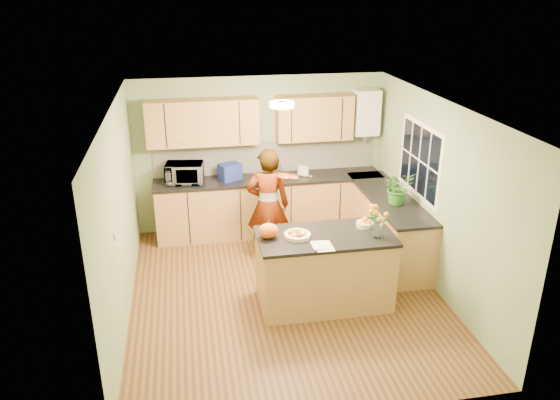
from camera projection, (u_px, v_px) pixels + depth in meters
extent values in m
plane|color=#502D17|center=(286.00, 293.00, 7.23)|extent=(4.50, 4.50, 0.00)
cube|color=white|center=(286.00, 106.00, 6.30)|extent=(4.00, 4.50, 0.02)
cube|color=gray|center=(260.00, 154.00, 8.82)|extent=(4.00, 0.02, 2.50)
cube|color=gray|center=(335.00, 305.00, 4.71)|extent=(4.00, 0.02, 2.50)
cube|color=gray|center=(120.00, 218.00, 6.43)|extent=(0.02, 4.50, 2.50)
cube|color=gray|center=(437.00, 196.00, 7.09)|extent=(0.02, 4.50, 2.50)
cube|color=#B17E47|center=(269.00, 206.00, 8.86)|extent=(3.60, 0.60, 0.90)
cube|color=black|center=(269.00, 179.00, 8.67)|extent=(3.64, 0.62, 0.04)
cube|color=#B17E47|center=(387.00, 227.00, 8.12)|extent=(0.60, 2.20, 0.90)
cube|color=black|center=(389.00, 197.00, 7.94)|extent=(0.62, 2.24, 0.04)
cube|color=white|center=(266.00, 157.00, 8.84)|extent=(3.60, 0.02, 0.52)
cube|color=#B17E47|center=(202.00, 122.00, 8.29)|extent=(1.70, 0.34, 0.70)
cube|color=#B17E47|center=(314.00, 118.00, 8.58)|extent=(1.20, 0.34, 0.70)
cube|color=white|center=(366.00, 112.00, 8.71)|extent=(0.40, 0.30, 0.72)
cylinder|color=#ADADB2|center=(365.00, 136.00, 8.86)|extent=(0.06, 0.06, 0.20)
cube|color=white|center=(420.00, 160.00, 7.53)|extent=(0.01, 1.30, 1.05)
cube|color=black|center=(419.00, 160.00, 7.53)|extent=(0.01, 1.18, 0.92)
cube|color=white|center=(115.00, 236.00, 5.87)|extent=(0.02, 0.09, 0.09)
cylinder|color=#FFEABF|center=(282.00, 105.00, 6.58)|extent=(0.30, 0.30, 0.06)
cylinder|color=white|center=(282.00, 102.00, 6.57)|extent=(0.10, 0.10, 0.02)
cube|color=#B17E47|center=(324.00, 271.00, 6.86)|extent=(1.63, 0.82, 0.92)
cube|color=black|center=(325.00, 236.00, 6.68)|extent=(1.67, 0.86, 0.04)
cylinder|color=beige|center=(297.00, 235.00, 6.60)|extent=(0.32, 0.32, 0.05)
cylinder|color=beige|center=(365.00, 224.00, 6.89)|extent=(0.21, 0.21, 0.06)
cylinder|color=silver|center=(378.00, 229.00, 6.57)|extent=(0.11, 0.11, 0.22)
ellipsoid|color=#FF5F15|center=(268.00, 231.00, 6.57)|extent=(0.25, 0.21, 0.18)
cube|color=white|center=(324.00, 246.00, 6.38)|extent=(0.21, 0.28, 0.01)
imported|color=#E1B289|center=(268.00, 206.00, 7.83)|extent=(0.67, 0.49, 1.70)
imported|color=white|center=(185.00, 173.00, 8.40)|extent=(0.61, 0.46, 0.31)
cube|color=navy|center=(230.00, 172.00, 8.55)|extent=(0.39, 0.35, 0.26)
cylinder|color=#ADADB2|center=(276.00, 171.00, 8.65)|extent=(0.16, 0.16, 0.22)
sphere|color=black|center=(276.00, 161.00, 8.59)|extent=(0.08, 0.08, 0.08)
cylinder|color=beige|center=(301.00, 171.00, 8.73)|extent=(0.12, 0.12, 0.17)
cylinder|color=white|center=(306.00, 172.00, 8.69)|extent=(0.11, 0.11, 0.16)
imported|color=#327025|center=(398.00, 188.00, 7.58)|extent=(0.47, 0.43, 0.47)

